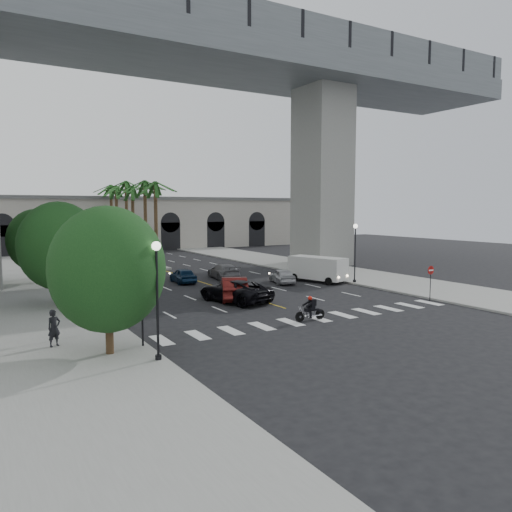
{
  "coord_description": "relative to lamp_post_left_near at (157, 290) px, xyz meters",
  "views": [
    {
      "loc": [
        -18.49,
        -25.57,
        6.8
      ],
      "look_at": [
        0.02,
        6.0,
        3.23
      ],
      "focal_mm": 35.0,
      "sensor_mm": 36.0,
      "label": 1
    }
  ],
  "objects": [
    {
      "name": "ground",
      "position": [
        11.4,
        5.0,
        -3.22
      ],
      "size": [
        140.0,
        140.0,
        0.0
      ],
      "primitive_type": "plane",
      "color": "black",
      "rests_on": "ground"
    },
    {
      "name": "sidewalk_left",
      "position": [
        -3.6,
        20.0,
        -3.15
      ],
      "size": [
        8.0,
        100.0,
        0.15
      ],
      "primitive_type": "cube",
      "color": "gray",
      "rests_on": "ground"
    },
    {
      "name": "sidewalk_right",
      "position": [
        26.4,
        20.0,
        -3.15
      ],
      "size": [
        8.0,
        100.0,
        0.15
      ],
      "primitive_type": "cube",
      "color": "gray",
      "rests_on": "ground"
    },
    {
      "name": "median",
      "position": [
        11.4,
        43.0,
        -3.12
      ],
      "size": [
        2.0,
        24.0,
        0.2
      ],
      "primitive_type": "cube",
      "color": "gray",
      "rests_on": "ground"
    },
    {
      "name": "pier_building",
      "position": [
        11.4,
        60.0,
        1.04
      ],
      "size": [
        71.0,
        10.5,
        8.5
      ],
      "color": "beige",
      "rests_on": "ground"
    },
    {
      "name": "bridge",
      "position": [
        14.82,
        27.0,
        15.29
      ],
      "size": [
        75.0,
        13.0,
        26.0
      ],
      "color": "gray",
      "rests_on": "ground"
    },
    {
      "name": "palm_a",
      "position": [
        11.4,
        33.0,
        5.88
      ],
      "size": [
        3.2,
        3.2,
        10.3
      ],
      "color": "#47331E",
      "rests_on": "ground"
    },
    {
      "name": "palm_b",
      "position": [
        11.5,
        37.0,
        6.15
      ],
      "size": [
        3.2,
        3.2,
        10.6
      ],
      "color": "#47331E",
      "rests_on": "ground"
    },
    {
      "name": "palm_c",
      "position": [
        11.2,
        41.0,
        5.69
      ],
      "size": [
        3.2,
        3.2,
        10.1
      ],
      "color": "#47331E",
      "rests_on": "ground"
    },
    {
      "name": "palm_d",
      "position": [
        11.55,
        45.0,
        6.43
      ],
      "size": [
        3.2,
        3.2,
        10.9
      ],
      "color": "#47331E",
      "rests_on": "ground"
    },
    {
      "name": "palm_e",
      "position": [
        11.3,
        49.0,
        5.97
      ],
      "size": [
        3.2,
        3.2,
        10.4
      ],
      "color": "#47331E",
      "rests_on": "ground"
    },
    {
      "name": "palm_f",
      "position": [
        11.6,
        53.0,
        6.24
      ],
      "size": [
        3.2,
        3.2,
        10.7
      ],
      "color": "#47331E",
      "rests_on": "ground"
    },
    {
      "name": "street_tree_near",
      "position": [
        -1.6,
        2.0,
        0.8
      ],
      "size": [
        5.2,
        5.2,
        6.89
      ],
      "color": "#382616",
      "rests_on": "ground"
    },
    {
      "name": "street_tree_mid",
      "position": [
        -1.6,
        15.0,
        0.99
      ],
      "size": [
        5.44,
        5.44,
        7.21
      ],
      "color": "#382616",
      "rests_on": "ground"
    },
    {
      "name": "street_tree_far",
      "position": [
        -1.6,
        27.0,
        0.68
      ],
      "size": [
        5.04,
        5.04,
        6.68
      ],
      "color": "#382616",
      "rests_on": "ground"
    },
    {
      "name": "lamp_post_left_near",
      "position": [
        0.0,
        0.0,
        0.0
      ],
      "size": [
        0.4,
        0.4,
        5.35
      ],
      "color": "black",
      "rests_on": "ground"
    },
    {
      "name": "lamp_post_left_far",
      "position": [
        0.0,
        21.0,
        0.0
      ],
      "size": [
        0.4,
        0.4,
        5.35
      ],
      "color": "black",
      "rests_on": "ground"
    },
    {
      "name": "lamp_post_right",
      "position": [
        22.8,
        13.0,
        0.0
      ],
      "size": [
        0.4,
        0.4,
        5.35
      ],
      "color": "black",
      "rests_on": "ground"
    },
    {
      "name": "traffic_signal_near",
      "position": [
        0.1,
        2.5,
        -0.71
      ],
      "size": [
        0.25,
        0.18,
        3.65
      ],
      "color": "black",
      "rests_on": "ground"
    },
    {
      "name": "traffic_signal_far",
      "position": [
        0.1,
        6.5,
        -0.71
      ],
      "size": [
        0.25,
        0.18,
        3.65
      ],
      "color": "black",
      "rests_on": "ground"
    },
    {
      "name": "motorcycle_rider",
      "position": [
        10.75,
        3.29,
        -2.54
      ],
      "size": [
        2.08,
        0.56,
        1.5
      ],
      "rotation": [
        0.0,
        0.0,
        -0.03
      ],
      "color": "black",
      "rests_on": "ground"
    },
    {
      "name": "car_a",
      "position": [
        17.38,
        16.52,
        -2.55
      ],
      "size": [
        2.64,
        4.23,
        1.34
      ],
      "primitive_type": "imported",
      "rotation": [
        0.0,
        0.0,
        2.86
      ],
      "color": "#AEAFB3",
      "rests_on": "ground"
    },
    {
      "name": "car_b",
      "position": [
        9.9,
        11.64,
        -2.36
      ],
      "size": [
        3.79,
        5.49,
        1.72
      ],
      "primitive_type": "imported",
      "rotation": [
        0.0,
        0.0,
        2.72
      ],
      "color": "#4D110F",
      "rests_on": "ground"
    },
    {
      "name": "car_c",
      "position": [
        9.57,
        10.86,
        -2.4
      ],
      "size": [
        4.13,
        6.39,
        1.64
      ],
      "primitive_type": "imported",
      "rotation": [
        0.0,
        0.0,
        3.4
      ],
      "color": "black",
      "rests_on": "ground"
    },
    {
      "name": "car_d",
      "position": [
        14.07,
        21.58,
        -2.49
      ],
      "size": [
        2.73,
        5.25,
        1.46
      ],
      "primitive_type": "imported",
      "rotation": [
        0.0,
        0.0,
        3.0
      ],
      "color": "#5F5E63",
      "rests_on": "ground"
    },
    {
      "name": "car_e",
      "position": [
        9.77,
        21.22,
        -2.54
      ],
      "size": [
        1.92,
        4.13,
        1.37
      ],
      "primitive_type": "imported",
      "rotation": [
        0.0,
        0.0,
        3.06
      ],
      "color": "#0D2440",
      "rests_on": "ground"
    },
    {
      "name": "cargo_van",
      "position": [
        20.67,
        15.57,
        -1.94
      ],
      "size": [
        3.53,
        5.73,
        2.29
      ],
      "rotation": [
        0.0,
        0.0,
        0.31
      ],
      "color": "silver",
      "rests_on": "ground"
    },
    {
      "name": "pedestrian_a",
      "position": [
        -3.6,
        4.54,
        -2.18
      ],
      "size": [
        0.76,
        0.63,
        1.78
      ],
      "primitive_type": "imported",
      "rotation": [
        0.0,
        0.0,
        0.37
      ],
      "color": "black",
      "rests_on": "sidewalk_left"
    },
    {
      "name": "pedestrian_b",
      "position": [
        -0.95,
        9.79,
        -2.14
      ],
      "size": [
        0.91,
        0.71,
        1.87
      ],
      "primitive_type": "imported",
      "rotation": [
        0.0,
        0.0,
        0.0
      ],
      "color": "black",
      "rests_on": "sidewalk_left"
    },
    {
      "name": "do_not_enter_sign",
      "position": [
        21.93,
        3.89,
        -1.34
      ],
      "size": [
        0.63,
        0.06,
        2.59
      ],
      "rotation": [
        0.0,
        0.0,
        0.04
      ],
      "color": "black",
      "rests_on": "ground"
    }
  ]
}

